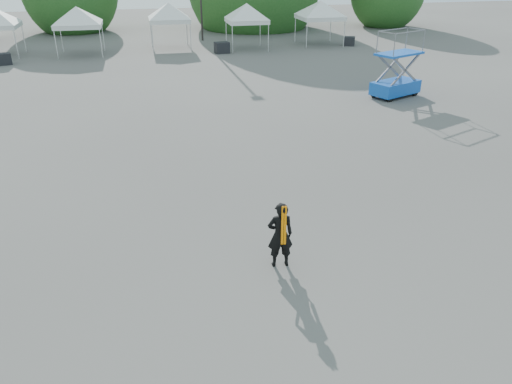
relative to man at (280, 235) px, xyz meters
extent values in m
plane|color=#474442|center=(-0.57, 1.91, -0.83)|extent=(120.00, 120.00, 0.00)
cylinder|color=#382314|center=(-8.57, 41.91, 0.31)|extent=(0.36, 0.36, 2.27)
cylinder|color=#382314|center=(8.43, 40.91, 0.57)|extent=(0.36, 0.36, 2.80)
cylinder|color=#382314|center=(21.43, 38.91, 0.22)|extent=(0.36, 0.36, 2.10)
cylinder|color=silver|center=(-11.12, 28.68, 0.17)|extent=(0.06, 0.06, 2.00)
cylinder|color=silver|center=(-11.12, 31.45, 0.17)|extent=(0.06, 0.06, 2.00)
cylinder|color=silver|center=(-8.39, 27.71, 0.17)|extent=(0.06, 0.06, 2.00)
cylinder|color=silver|center=(-5.42, 27.71, 0.17)|extent=(0.06, 0.06, 2.00)
cylinder|color=silver|center=(-8.39, 30.69, 0.17)|extent=(0.06, 0.06, 2.00)
cylinder|color=silver|center=(-5.42, 30.69, 0.17)|extent=(0.06, 0.06, 2.00)
cube|color=silver|center=(-6.91, 29.20, 1.25)|extent=(3.18, 3.18, 0.30)
pyramid|color=silver|center=(-6.91, 29.20, 2.50)|extent=(4.49, 4.49, 1.10)
cylinder|color=silver|center=(-1.83, 29.35, 0.17)|extent=(0.06, 0.06, 2.00)
cylinder|color=silver|center=(0.99, 29.35, 0.17)|extent=(0.06, 0.06, 2.00)
cylinder|color=silver|center=(-1.83, 32.17, 0.17)|extent=(0.06, 0.06, 2.00)
cylinder|color=silver|center=(0.99, 32.17, 0.17)|extent=(0.06, 0.06, 2.00)
cube|color=silver|center=(-0.42, 30.76, 1.25)|extent=(3.02, 3.02, 0.30)
pyramid|color=silver|center=(-0.42, 30.76, 2.50)|extent=(4.27, 4.27, 1.10)
cylinder|color=silver|center=(3.87, 27.61, 0.17)|extent=(0.06, 0.06, 2.00)
cylinder|color=silver|center=(6.59, 27.61, 0.17)|extent=(0.06, 0.06, 2.00)
cylinder|color=silver|center=(3.87, 30.33, 0.17)|extent=(0.06, 0.06, 2.00)
cylinder|color=silver|center=(6.59, 30.33, 0.17)|extent=(0.06, 0.06, 2.00)
cube|color=silver|center=(5.23, 28.97, 1.25)|extent=(2.92, 2.92, 0.30)
pyramid|color=silver|center=(5.23, 28.97, 2.50)|extent=(4.12, 4.12, 1.10)
cylinder|color=silver|center=(9.80, 28.31, 0.17)|extent=(0.06, 0.06, 2.00)
cylinder|color=silver|center=(12.86, 28.31, 0.17)|extent=(0.06, 0.06, 2.00)
cylinder|color=silver|center=(9.80, 31.37, 0.17)|extent=(0.06, 0.06, 2.00)
cylinder|color=silver|center=(12.86, 31.37, 0.17)|extent=(0.06, 0.06, 2.00)
cube|color=silver|center=(11.33, 29.84, 1.25)|extent=(3.27, 3.27, 0.30)
pyramid|color=silver|center=(11.33, 29.84, 2.50)|extent=(4.62, 4.62, 1.10)
imported|color=black|center=(0.00, 0.00, 0.00)|extent=(0.62, 0.43, 1.65)
cube|color=orange|center=(0.00, -0.16, 0.33)|extent=(0.13, 0.02, 0.99)
cube|color=#0C38A1|center=(9.81, 13.59, -0.35)|extent=(2.85, 2.19, 0.64)
cube|color=#0C38A1|center=(9.81, 13.59, 1.35)|extent=(2.73, 2.10, 0.11)
cylinder|color=black|center=(9.15, 12.72, -0.64)|extent=(0.41, 0.30, 0.38)
cylinder|color=black|center=(10.90, 13.49, -0.64)|extent=(0.41, 0.30, 0.38)
cylinder|color=black|center=(8.73, 13.69, -0.64)|extent=(0.41, 0.30, 0.38)
cylinder|color=black|center=(10.47, 14.46, -0.64)|extent=(0.41, 0.30, 0.38)
cube|color=black|center=(-11.68, 26.72, -0.46)|extent=(1.13, 1.00, 0.74)
cube|color=black|center=(3.10, 27.74, -0.43)|extent=(1.13, 0.95, 0.79)
cube|color=black|center=(13.53, 28.81, -0.48)|extent=(1.09, 0.99, 0.69)
camera|label=1|loc=(-2.73, -9.59, 5.89)|focal=35.00mm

